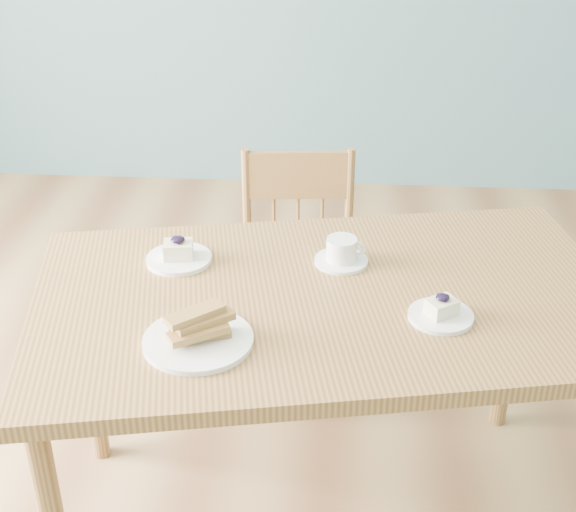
{
  "coord_description": "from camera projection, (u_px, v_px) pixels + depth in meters",
  "views": [
    {
      "loc": [
        0.21,
        -1.49,
        1.76
      ],
      "look_at": [
        0.09,
        0.19,
        0.82
      ],
      "focal_mm": 50.0,
      "sensor_mm": 36.0,
      "label": 1
    }
  ],
  "objects": [
    {
      "name": "dining_table",
      "position": [
        327.0,
        320.0,
        1.95
      ],
      "size": [
        1.53,
        1.05,
        0.75
      ],
      "rotation": [
        0.0,
        0.0,
        0.19
      ],
      "color": "#9D6F3B",
      "rests_on": "ground"
    },
    {
      "name": "room",
      "position": [
        232.0,
        59.0,
        1.51
      ],
      "size": [
        5.01,
        5.01,
        2.71
      ],
      "color": "#A67E4D",
      "rests_on": "ground"
    },
    {
      "name": "cheesecake_plate_near",
      "position": [
        441.0,
        312.0,
        1.81
      ],
      "size": [
        0.15,
        0.15,
        0.06
      ],
      "rotation": [
        0.0,
        0.0,
        0.57
      ],
      "color": "white",
      "rests_on": "dining_table"
    },
    {
      "name": "dining_chair",
      "position": [
        298.0,
        277.0,
        2.63
      ],
      "size": [
        0.4,
        0.39,
        0.82
      ],
      "rotation": [
        0.0,
        0.0,
        0.09
      ],
      "color": "#9D6F3B",
      "rests_on": "ground"
    },
    {
      "name": "coffee_cup",
      "position": [
        342.0,
        253.0,
        2.03
      ],
      "size": [
        0.14,
        0.14,
        0.07
      ],
      "rotation": [
        0.0,
        0.0,
        0.12
      ],
      "color": "white",
      "rests_on": "dining_table"
    },
    {
      "name": "biscotti_plate",
      "position": [
        198.0,
        334.0,
        1.72
      ],
      "size": [
        0.24,
        0.24,
        0.08
      ],
      "rotation": [
        0.0,
        0.0,
        0.37
      ],
      "color": "white",
      "rests_on": "dining_table"
    },
    {
      "name": "cheesecake_plate_far",
      "position": [
        179.0,
        255.0,
        2.04
      ],
      "size": [
        0.17,
        0.17,
        0.07
      ],
      "rotation": [
        0.0,
        0.0,
        0.14
      ],
      "color": "white",
      "rests_on": "dining_table"
    }
  ]
}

